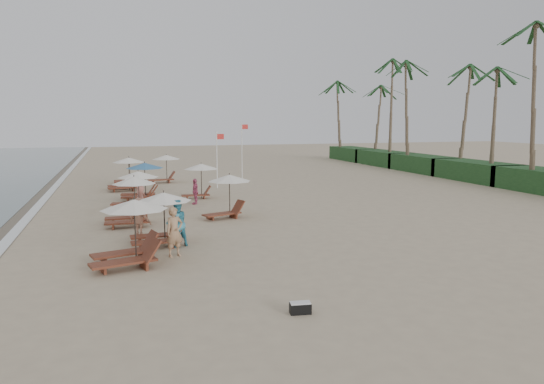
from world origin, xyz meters
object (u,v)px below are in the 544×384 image
object	(u,v)px
beachgoer_mid_a	(177,224)
flag_pole_near	(217,157)
lounger_station_3	(133,193)
inland_station_1	(199,176)
inland_station_2	(164,166)
beachgoer_far_a	(195,191)
lounger_station_6	(127,171)
inland_station_0	(226,192)
lounger_station_5	(125,175)
beachgoer_mid_b	(140,217)
duffel_bag	(300,308)
lounger_station_2	(129,204)
lounger_station_0	(127,235)
lounger_station_4	(141,182)
beachgoer_near	(175,232)
lounger_station_1	(159,218)
beachgoer_far_b	(140,192)

from	to	relation	value
beachgoer_mid_a	flag_pole_near	world-z (taller)	flag_pole_near
lounger_station_3	beachgoer_mid_a	bearing A→B (deg)	-81.50
inland_station_1	inland_station_2	size ratio (longest dim) A/B	0.93
beachgoer_mid_a	beachgoer_far_a	size ratio (longest dim) A/B	1.22
beachgoer_mid_a	inland_station_1	bearing A→B (deg)	-130.62
lounger_station_6	inland_station_0	xyz separation A→B (m)	(4.53, -15.98, 0.29)
lounger_station_5	beachgoer_mid_b	xyz separation A→B (m)	(0.30, -15.16, -0.24)
lounger_station_3	inland_station_2	size ratio (longest dim) A/B	1.02
inland_station_1	duffel_bag	xyz separation A→B (m)	(-0.65, -20.30, -1.31)
flag_pole_near	lounger_station_2	bearing A→B (deg)	-119.27
lounger_station_0	beachgoer_far_a	bearing A→B (deg)	70.70
beachgoer_mid_a	duffel_bag	bearing A→B (deg)	78.26
lounger_station_3	lounger_station_4	size ratio (longest dim) A/B	1.00
lounger_station_6	beachgoer_near	world-z (taller)	lounger_station_6
lounger_station_3	lounger_station_1	bearing A→B (deg)	-85.25
lounger_station_1	lounger_station_6	size ratio (longest dim) A/B	1.09
duffel_bag	inland_station_0	bearing A→B (deg)	86.07
lounger_station_0	beachgoer_near	xyz separation A→B (m)	(1.71, 0.65, -0.14)
duffel_bag	flag_pole_near	xyz separation A→B (m)	(2.75, 24.76, 2.19)
lounger_station_0	beachgoer_near	size ratio (longest dim) A/B	1.52
lounger_station_4	beachgoer_far_a	xyz separation A→B (m)	(3.04, -2.76, -0.33)
inland_station_1	beachgoer_far_a	xyz separation A→B (m)	(-0.62, -2.28, -0.69)
beachgoer_mid_b	beachgoer_far_a	xyz separation A→B (m)	(3.59, 7.67, -0.07)
inland_station_0	lounger_station_0	bearing A→B (deg)	-124.81
beachgoer_near	beachgoer_far_a	distance (m)	11.71
lounger_station_2	lounger_station_6	size ratio (longest dim) A/B	1.08
lounger_station_3	beachgoer_far_b	world-z (taller)	lounger_station_3
lounger_station_4	beachgoer_mid_b	distance (m)	10.44
lounger_station_0	inland_station_1	xyz separation A→B (m)	(4.84, 14.36, 0.40)
beachgoer_far_a	duffel_bag	size ratio (longest dim) A/B	2.64
lounger_station_4	lounger_station_5	world-z (taller)	lounger_station_5
lounger_station_0	inland_station_0	xyz separation A→B (m)	(5.10, 7.34, 0.29)
beachgoer_far_b	beachgoer_mid_a	bearing A→B (deg)	-145.51
lounger_station_1	beachgoer_mid_b	bearing A→B (deg)	110.80
inland_station_0	lounger_station_4	bearing A→B (deg)	117.56
inland_station_1	flag_pole_near	distance (m)	5.00
beachgoer_far_b	flag_pole_near	xyz separation A→B (m)	(5.89, 6.08, 1.56)
beachgoer_near	beachgoer_mid_a	world-z (taller)	beachgoer_mid_a
lounger_station_5	beachgoer_near	distance (m)	18.98
lounger_station_4	lounger_station_6	world-z (taller)	lounger_station_4
lounger_station_0	lounger_station_6	world-z (taller)	lounger_station_0
inland_station_1	beachgoer_mid_a	world-z (taller)	inland_station_1
beachgoer_far_a	beachgoer_far_b	world-z (taller)	beachgoer_far_b
inland_station_0	beachgoer_far_a	size ratio (longest dim) A/B	1.77
beachgoer_mid_b	lounger_station_0	bearing A→B (deg)	121.19
inland_station_1	lounger_station_0	bearing A→B (deg)	-108.64
lounger_station_5	beachgoer_far_b	xyz separation A→B (m)	(0.71, -6.84, -0.30)
inland_station_2	lounger_station_6	bearing A→B (deg)	-179.69
beachgoer_far_b	lounger_station_2	bearing A→B (deg)	-157.97
lounger_station_5	beachgoer_far_a	bearing A→B (deg)	-62.56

